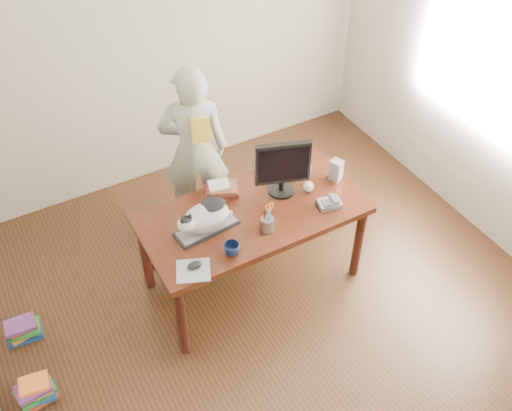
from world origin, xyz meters
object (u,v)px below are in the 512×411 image
object	(u,v)px
mouse	(195,265)
coffee_mug	(232,249)
desk	(248,219)
baseball	(309,187)
book_pile_a	(36,391)
keyboard	(207,228)
monitor	(283,166)
phone	(330,203)
book_stack	(221,189)
cat	(204,217)
speaker	(336,170)
calculator	(297,165)
book_pile_b	(23,329)
person	(194,150)
pen_cup	(267,223)

from	to	relation	value
mouse	coffee_mug	xyz separation A→B (m)	(0.27, -0.01, 0.02)
desk	baseball	distance (m)	0.51
coffee_mug	book_pile_a	xyz separation A→B (m)	(-1.44, 0.08, -0.71)
keyboard	monitor	size ratio (longest dim) A/B	1.03
phone	book_stack	world-z (taller)	book_stack
desk	mouse	distance (m)	0.70
cat	speaker	world-z (taller)	cat
phone	book_pile_a	bearing A→B (deg)	-167.28
baseball	calculator	size ratio (longest dim) A/B	0.40
book_stack	book_pile_b	distance (m)	1.77
speaker	calculator	distance (m)	0.32
mouse	coffee_mug	world-z (taller)	coffee_mug
baseball	book_pile_a	world-z (taller)	baseball
monitor	book_pile_a	distance (m)	2.25
cat	coffee_mug	distance (m)	0.30
keyboard	person	distance (m)	0.91
keyboard	mouse	distance (m)	0.35
person	book_pile_b	distance (m)	1.86
monitor	book_pile_a	xyz separation A→B (m)	(-2.04, -0.27, -0.92)
phone	cat	bearing A→B (deg)	179.95
pen_cup	speaker	bearing A→B (deg)	16.65
book_stack	calculator	xyz separation A→B (m)	(0.64, -0.03, -0.01)
pen_cup	coffee_mug	bearing A→B (deg)	-166.01
monitor	person	distance (m)	0.89
keyboard	phone	xyz separation A→B (m)	(0.88, -0.21, 0.01)
desk	pen_cup	distance (m)	0.36
book_pile_b	book_stack	bearing A→B (deg)	-2.32
book_stack	book_pile_b	bearing A→B (deg)	-162.44
cat	monitor	world-z (taller)	monitor
baseball	calculator	world-z (taller)	baseball
desk	coffee_mug	bearing A→B (deg)	-130.79
coffee_mug	book_pile_a	size ratio (longest dim) A/B	0.41
pen_cup	book_pile_b	world-z (taller)	pen_cup
baseball	book_stack	size ratio (longest dim) A/B	0.29
baseball	book_stack	distance (m)	0.65
keyboard	book_pile_a	size ratio (longest dim) A/B	1.71
baseball	mouse	bearing A→B (deg)	-165.61
pen_cup	baseball	xyz separation A→B (m)	(0.47, 0.20, -0.03)
monitor	calculator	distance (m)	0.38
mouse	phone	distance (m)	1.10
speaker	book_pile_b	distance (m)	2.58
keyboard	book_stack	distance (m)	0.39
pen_cup	desk	bearing A→B (deg)	90.40
book_pile_b	person	bearing A→B (deg)	16.96
desk	baseball	size ratio (longest dim) A/B	19.97
mouse	calculator	size ratio (longest dim) A/B	0.57
person	book_pile_b	xyz separation A→B (m)	(-1.66, -0.51, -0.68)
speaker	mouse	bearing A→B (deg)	168.95
desk	book_pile_a	size ratio (longest dim) A/B	5.92
mouse	book_stack	size ratio (longest dim) A/B	0.42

